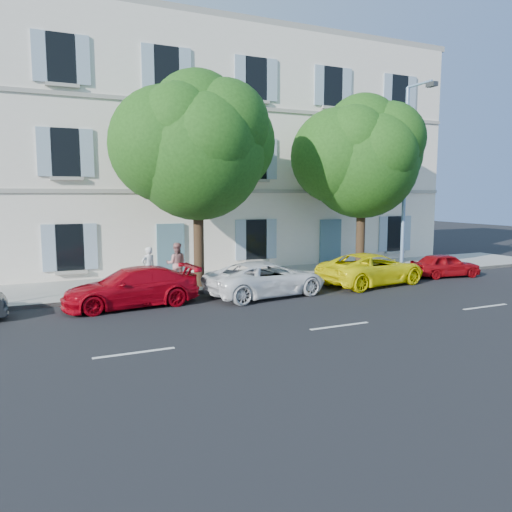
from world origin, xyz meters
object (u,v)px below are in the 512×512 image
car_red_hatchback (445,265)px  street_lamp (408,168)px  car_red_coupe (131,287)px  pedestrian_a (148,267)px  car_white_coupe (266,279)px  tree_left (197,153)px  pedestrian_b (176,264)px  car_yellow_supercar (372,269)px  tree_right (362,163)px

car_red_hatchback → street_lamp: 4.86m
car_red_coupe → pedestrian_a: size_ratio=2.84×
street_lamp → pedestrian_a: bearing=174.4°
car_red_coupe → car_white_coupe: car_red_coupe is taller
car_white_coupe → pedestrian_a: size_ratio=2.91×
car_red_coupe → tree_left: size_ratio=0.56×
car_white_coupe → pedestrian_b: 4.03m
car_red_coupe → pedestrian_b: size_ratio=2.68×
car_red_coupe → street_lamp: (13.14, 1.30, 4.38)m
car_red_coupe → street_lamp: size_ratio=0.54×
car_red_hatchback → street_lamp: size_ratio=0.38×
car_white_coupe → car_red_hatchback: size_ratio=1.46×
car_yellow_supercar → street_lamp: street_lamp is taller
street_lamp → pedestrian_a: street_lamp is taller
tree_right → street_lamp: street_lamp is taller
car_white_coupe → tree_right: 8.34m
car_red_coupe → car_red_hatchback: (14.55, 0.10, -0.12)m
car_red_hatchback → tree_left: (-11.46, 1.86, 4.91)m
car_yellow_supercar → car_white_coupe: bearing=84.0°
car_red_hatchback → pedestrian_a: bearing=89.2°
tree_left → street_lamp: size_ratio=0.95×
car_red_hatchback → tree_right: 6.17m
street_lamp → pedestrian_a: size_ratio=5.29×
car_white_coupe → tree_left: (-1.91, 2.30, 4.81)m
car_red_hatchback → pedestrian_b: bearing=87.4°
car_white_coupe → pedestrian_b: size_ratio=2.75×
car_white_coupe → pedestrian_b: (-2.65, 3.01, 0.35)m
tree_left → tree_right: bearing=3.0°
car_white_coupe → tree_left: 5.66m
tree_left → tree_right: tree_left is taller
tree_left → pedestrian_b: (-0.74, 0.71, -4.45)m
car_yellow_supercar → car_red_hatchback: car_yellow_supercar is taller
tree_right → pedestrian_a: size_ratio=4.92×
car_yellow_supercar → car_red_hatchback: (4.40, 0.20, -0.13)m
car_yellow_supercar → pedestrian_a: (-9.00, 2.57, 0.28)m
car_white_coupe → pedestrian_b: bearing=33.8°
car_red_coupe → pedestrian_b: (2.35, 2.67, 0.34)m
street_lamp → car_yellow_supercar: bearing=-154.9°
car_red_hatchback → tree_right: size_ratio=0.41×
car_yellow_supercar → street_lamp: size_ratio=0.57×
car_red_coupe → tree_right: (11.37, 2.39, 4.64)m
car_red_hatchback → pedestrian_a: (-13.40, 2.37, 0.41)m
car_red_hatchback → street_lamp: (-1.41, 1.20, 4.50)m
car_red_hatchback → car_white_coupe: bearing=101.9°
car_red_hatchback → tree_left: 12.60m
car_red_coupe → tree_left: tree_left is taller
car_yellow_supercar → tree_right: 5.40m
car_red_coupe → car_yellow_supercar: car_yellow_supercar is taller
car_yellow_supercar → tree_left: (-7.06, 2.06, 4.78)m
pedestrian_b → street_lamp: bearing=-171.7°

